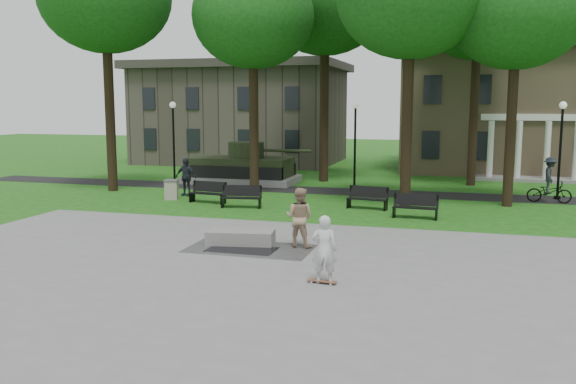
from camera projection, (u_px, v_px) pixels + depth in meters
name	position (u px, v px, depth m)	size (l,w,h in m)	color
ground	(279.00, 240.00, 20.86)	(120.00, 120.00, 0.00)	#174C12
plaza	(224.00, 280.00, 16.10)	(22.00, 16.00, 0.02)	gray
footpath	(344.00, 192.00, 32.27)	(44.00, 2.60, 0.01)	black
building_right	(524.00, 108.00, 42.26)	(17.00, 12.00, 8.60)	#9E8460
building_left	(242.00, 117.00, 48.54)	(15.00, 10.00, 7.20)	#4C443D
tree_1	(253.00, 17.00, 30.78)	(6.20, 6.20, 11.63)	black
tree_3	(517.00, 11.00, 26.49)	(6.00, 6.00, 11.19)	black
tree_4	(325.00, 3.00, 35.13)	(7.20, 7.20, 13.50)	black
tree_5	(478.00, 11.00, 33.40)	(6.40, 6.40, 12.44)	black
lamp_left	(173.00, 136.00, 34.87)	(0.36, 0.36, 4.73)	black
lamp_mid	(355.00, 139.00, 32.02)	(0.36, 0.36, 4.73)	black
lamp_right	(561.00, 142.00, 29.31)	(0.36, 0.36, 4.73)	black
tank_monument	(242.00, 168.00, 35.81)	(7.45, 3.40, 2.40)	gray
puddle	(242.00, 250.00, 19.40)	(2.20, 1.20, 0.00)	black
concrete_block	(241.00, 237.00, 20.20)	(2.20, 1.00, 0.45)	gray
skateboard	(322.00, 282.00, 15.76)	(0.78, 0.20, 0.07)	brown
skateboarder	(324.00, 249.00, 15.65)	(0.65, 0.43, 1.79)	silver
friend_watching	(299.00, 217.00, 19.66)	(0.94, 0.73, 1.94)	tan
pedestrian_walker	(186.00, 177.00, 30.72)	(1.12, 0.47, 1.91)	#21272D
cyclist	(550.00, 184.00, 28.53)	(2.01, 1.15, 2.17)	black
park_bench_0	(208.00, 192.00, 28.62)	(1.85, 0.77, 1.00)	black
park_bench_1	(242.00, 196.00, 27.27)	(1.85, 0.78, 1.00)	black
park_bench_2	(367.00, 197.00, 26.93)	(1.85, 0.81, 1.00)	black
park_bench_3	(415.00, 206.00, 24.72)	(1.83, 0.64, 1.00)	black
trash_bin	(171.00, 189.00, 29.62)	(0.82, 0.82, 0.96)	#A8998A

